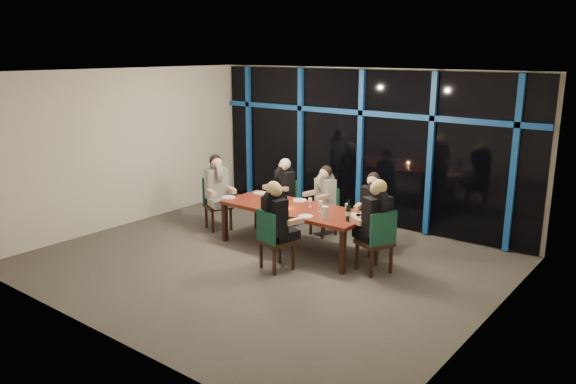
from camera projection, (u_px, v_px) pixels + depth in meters
name	position (u px, v px, depth m)	size (l,w,h in m)	color
room	(264.00, 138.00, 8.55)	(7.04, 7.00, 3.02)	#57524D
window_wall	(362.00, 144.00, 10.90)	(6.86, 0.43, 2.94)	black
dining_table	(295.00, 211.00, 9.49)	(2.60, 1.00, 0.75)	maroon
chair_far_left	(286.00, 200.00, 10.86)	(0.49, 0.49, 0.90)	black
chair_far_mid	(327.00, 208.00, 10.32)	(0.50, 0.50, 0.89)	black
chair_far_right	(372.00, 219.00, 9.60)	(0.52, 0.52, 0.91)	black
chair_end_left	(216.00, 200.00, 10.68)	(0.60, 0.60, 0.98)	black
chair_end_right	(378.00, 239.00, 8.47)	(0.61, 0.61, 1.00)	black
chair_near_mid	(272.00, 237.00, 8.59)	(0.55, 0.55, 0.96)	black
diner_far_left	(283.00, 182.00, 10.72)	(0.49, 0.60, 0.88)	black
diner_far_mid	(324.00, 190.00, 10.19)	(0.50, 0.60, 0.86)	black
diner_far_right	(372.00, 200.00, 9.44)	(0.53, 0.62, 0.89)	black
diner_end_left	(217.00, 181.00, 10.51)	(0.67, 0.62, 0.95)	black
diner_end_right	(376.00, 212.00, 8.44)	(0.69, 0.63, 0.98)	black
diner_near_mid	(277.00, 212.00, 8.54)	(0.56, 0.65, 0.94)	black
plate_far_left	(260.00, 193.00, 10.39)	(0.24, 0.24, 0.01)	white
plate_far_mid	(300.00, 200.00, 9.87)	(0.24, 0.24, 0.01)	white
plate_far_right	(363.00, 215.00, 8.96)	(0.24, 0.24, 0.01)	white
plate_end_left	(230.00, 198.00, 10.05)	(0.24, 0.24, 0.01)	white
plate_end_right	(354.00, 215.00, 8.97)	(0.24, 0.24, 0.01)	white
plate_near_mid	(306.00, 216.00, 8.91)	(0.24, 0.24, 0.01)	white
wine_bottle	(348.00, 213.00, 8.66)	(0.08, 0.08, 0.34)	black
water_pitcher	(325.00, 212.00, 8.81)	(0.12, 0.11, 0.19)	silver
tea_light	(284.00, 207.00, 9.39)	(0.05, 0.05, 0.03)	#FF9E4C
wine_glass_a	(276.00, 199.00, 9.51)	(0.07, 0.07, 0.17)	silver
wine_glass_b	(310.00, 200.00, 9.45)	(0.06, 0.06, 0.16)	silver
wine_glass_c	(321.00, 204.00, 9.17)	(0.07, 0.07, 0.18)	silver
wine_glass_d	(272.00, 192.00, 9.99)	(0.06, 0.06, 0.16)	silver
wine_glass_e	(347.00, 206.00, 9.04)	(0.07, 0.07, 0.17)	silver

